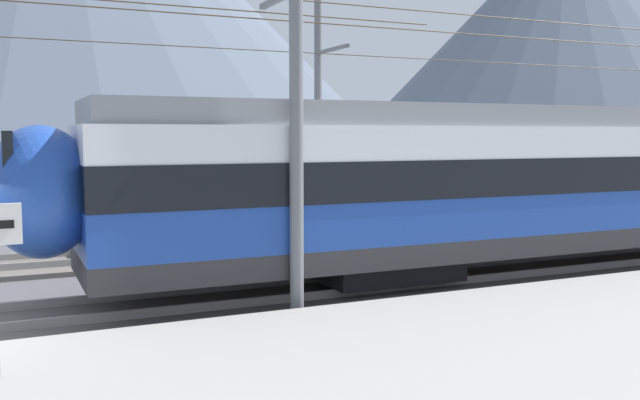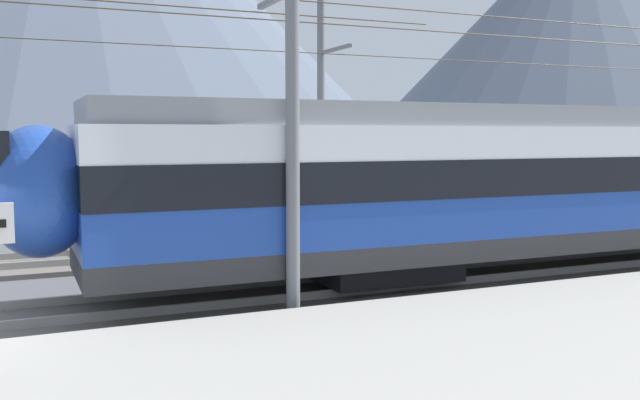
{
  "view_description": "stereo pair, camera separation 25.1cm",
  "coord_description": "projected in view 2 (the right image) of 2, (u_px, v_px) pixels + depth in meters",
  "views": [
    {
      "loc": [
        1.34,
        -11.67,
        3.24
      ],
      "look_at": [
        8.08,
        3.14,
        1.72
      ],
      "focal_mm": 39.5,
      "sensor_mm": 36.0,
      "label": 1
    },
    {
      "loc": [
        1.57,
        -11.77,
        3.24
      ],
      "look_at": [
        8.08,
        3.14,
        1.72
      ],
      "focal_mm": 39.5,
      "sensor_mm": 36.0,
      "label": 2
    }
  ],
  "objects": [
    {
      "name": "mountain_right_ridge",
      "position": [
        576.0,
        32.0,
        198.6
      ],
      "size": [
        123.72,
        123.72,
        64.34
      ],
      "primitive_type": "cone",
      "color": "#515B6B",
      "rests_on": "ground"
    },
    {
      "name": "catenary_mast_mid",
      "position": [
        290.0,
        87.0,
        12.03
      ],
      "size": [
        44.6,
        1.83,
        7.8
      ],
      "color": "slate",
      "rests_on": "ground"
    },
    {
      "name": "catenary_mast_far_side",
      "position": [
        323.0,
        100.0,
        21.79
      ],
      "size": [
        44.6,
        2.22,
        8.32
      ],
      "color": "slate",
      "rests_on": "ground"
    }
  ]
}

